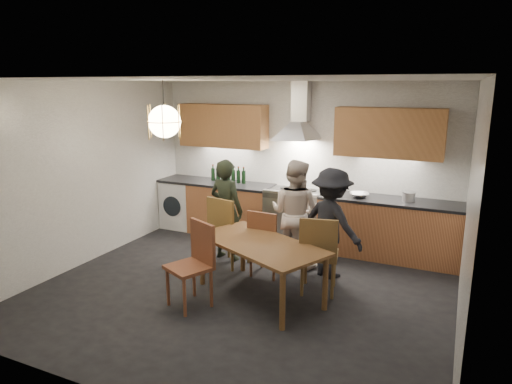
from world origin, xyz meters
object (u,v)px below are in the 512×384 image
at_px(chair_front, 195,258).
at_px(person_right, 331,223).
at_px(wine_bottles, 228,174).
at_px(person_mid, 295,213).
at_px(mixing_bowl, 359,195).
at_px(chair_back_left, 226,227).
at_px(dining_table, 260,249).
at_px(stock_pot, 409,197).
at_px(person_left, 226,210).

bearing_deg(chair_front, person_right, 74.89).
bearing_deg(wine_bottles, person_mid, -30.78).
bearing_deg(mixing_bowl, chair_back_left, -141.71).
xyz_separation_m(dining_table, chair_front, (-0.60, -0.49, -0.05)).
distance_m(mixing_bowl, stock_pot, 0.70).
bearing_deg(stock_pot, mixing_bowl, -174.44).
height_order(person_left, person_right, person_left).
bearing_deg(stock_pot, person_right, -129.86).
height_order(dining_table, mixing_bowl, mixing_bowl).
bearing_deg(person_mid, dining_table, 95.85).
relative_size(stock_pot, wine_bottles, 0.27).
xyz_separation_m(chair_front, stock_pot, (2.06, 2.49, 0.39)).
xyz_separation_m(dining_table, stock_pot, (1.46, 2.00, 0.35)).
bearing_deg(dining_table, wine_bottles, 151.21).
bearing_deg(mixing_bowl, stock_pot, 5.56).
distance_m(dining_table, chair_front, 0.78).
relative_size(person_right, wine_bottles, 2.23).
distance_m(chair_front, person_mid, 1.77).
height_order(chair_front, person_right, person_right).
relative_size(person_mid, wine_bottles, 2.30).
xyz_separation_m(chair_front, wine_bottles, (-0.94, 2.57, 0.47)).
xyz_separation_m(dining_table, person_left, (-0.97, 0.94, 0.14)).
height_order(person_mid, person_right, person_mid).
distance_m(dining_table, mixing_bowl, 2.10).
distance_m(dining_table, chair_back_left, 1.07).
height_order(chair_front, wine_bottles, wine_bottles).
xyz_separation_m(stock_pot, wine_bottles, (-3.00, 0.08, 0.08)).
bearing_deg(dining_table, person_right, 82.84).
xyz_separation_m(person_mid, wine_bottles, (-1.57, 0.93, 0.27)).
bearing_deg(person_mid, chair_back_left, 36.11).
bearing_deg(chair_front, person_left, 128.46).
bearing_deg(person_right, wine_bottles, -2.87).
bearing_deg(person_right, chair_back_left, 36.27).
bearing_deg(person_left, stock_pot, -148.41).
bearing_deg(stock_pot, dining_table, -126.15).
relative_size(chair_back_left, stock_pot, 5.60).
height_order(dining_table, wine_bottles, wine_bottles).
bearing_deg(wine_bottles, stock_pot, -1.57).
xyz_separation_m(dining_table, wine_bottles, (-1.54, 2.08, 0.42)).
distance_m(person_left, person_mid, 1.01).
xyz_separation_m(person_mid, person_right, (0.58, -0.17, -0.02)).
bearing_deg(person_left, wine_bottles, -55.06).
distance_m(person_left, mixing_bowl, 2.00).
height_order(chair_back_left, stock_pot, stock_pot).
bearing_deg(person_left, dining_table, 143.78).
height_order(mixing_bowl, wine_bottles, wine_bottles).
bearing_deg(chair_back_left, person_left, -51.84).
xyz_separation_m(mixing_bowl, wine_bottles, (-2.30, 0.15, 0.11)).
height_order(person_left, stock_pot, person_left).
bearing_deg(mixing_bowl, wine_bottles, 176.27).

